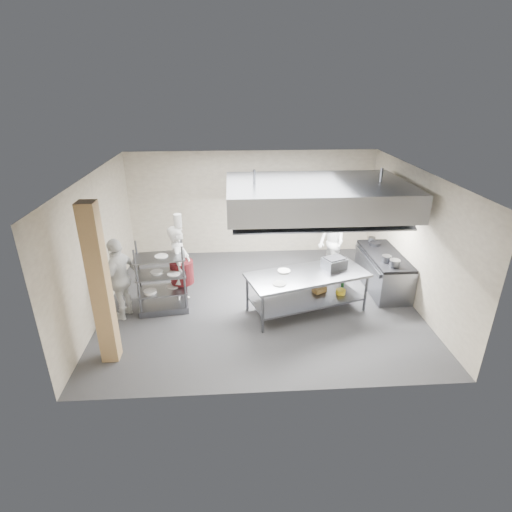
{
  "coord_description": "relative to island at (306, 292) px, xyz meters",
  "views": [
    {
      "loc": [
        -0.61,
        -8.14,
        4.73
      ],
      "look_at": [
        -0.07,
        0.2,
        1.07
      ],
      "focal_mm": 28.0,
      "sensor_mm": 36.0,
      "label": 1
    }
  ],
  "objects": [
    {
      "name": "hood_strip_a",
      "position": [
        -0.6,
        0.87,
        1.62
      ],
      "size": [
        1.6,
        0.12,
        0.04
      ],
      "primitive_type": "cube",
      "color": "white",
      "rests_on": "exhaust_hood"
    },
    {
      "name": "wall_back",
      "position": [
        -1.0,
        3.47,
        1.04
      ],
      "size": [
        7.0,
        0.0,
        7.0
      ],
      "primitive_type": "plane",
      "rotation": [
        1.57,
        0.0,
        0.0
      ],
      "color": "tan",
      "rests_on": "ground"
    },
    {
      "name": "cooking_range",
      "position": [
        2.08,
        0.97,
        -0.04
      ],
      "size": [
        0.8,
        2.0,
        0.84
      ],
      "primitive_type": "cube",
      "color": "slate",
      "rests_on": "floor"
    },
    {
      "name": "chef_plating",
      "position": [
        -4.0,
        0.04,
        0.45
      ],
      "size": [
        0.76,
        1.15,
        1.81
      ],
      "primitive_type": "imported",
      "rotation": [
        0.0,
        0.0,
        -1.9
      ],
      "color": "silver",
      "rests_on": "floor"
    },
    {
      "name": "wall_right",
      "position": [
        2.5,
        0.47,
        1.04
      ],
      "size": [
        0.0,
        6.0,
        6.0
      ],
      "primitive_type": "plane",
      "rotation": [
        1.57,
        0.0,
        -1.57
      ],
      "color": "tan",
      "rests_on": "ground"
    },
    {
      "name": "column",
      "position": [
        -3.9,
        -1.43,
        1.04
      ],
      "size": [
        0.3,
        0.3,
        3.0
      ],
      "primitive_type": "cube",
      "color": "tan",
      "rests_on": "floor"
    },
    {
      "name": "range_top",
      "position": [
        2.08,
        0.97,
        0.41
      ],
      "size": [
        0.78,
        1.96,
        0.06
      ],
      "primitive_type": "cube",
      "color": "black",
      "rests_on": "cooking_range"
    },
    {
      "name": "stockpot",
      "position": [
        1.94,
        0.53,
        0.52
      ],
      "size": [
        0.22,
        0.22,
        0.15
      ],
      "primitive_type": "cylinder",
      "color": "gray",
      "rests_on": "range_top"
    },
    {
      "name": "floor",
      "position": [
        -1.0,
        0.47,
        -0.46
      ],
      "size": [
        7.0,
        7.0,
        0.0
      ],
      "primitive_type": "plane",
      "color": "#2F2F31",
      "rests_on": "ground"
    },
    {
      "name": "island_worktop",
      "position": [
        0.0,
        0.0,
        0.42
      ],
      "size": [
        2.81,
        1.8,
        0.06
      ],
      "primitive_type": "cube",
      "rotation": [
        0.0,
        0.0,
        0.3
      ],
      "color": "gray",
      "rests_on": "island"
    },
    {
      "name": "chef_line",
      "position": [
        1.0,
        1.95,
        0.36
      ],
      "size": [
        0.86,
        0.96,
        1.63
      ],
      "primitive_type": "imported",
      "rotation": [
        0.0,
        0.0,
        -1.2
      ],
      "color": "white",
      "rests_on": "floor"
    },
    {
      "name": "exhaust_hood",
      "position": [
        0.3,
        0.87,
        1.94
      ],
      "size": [
        4.0,
        2.5,
        0.6
      ],
      "primitive_type": "cube",
      "color": "gray",
      "rests_on": "ceiling"
    },
    {
      "name": "wall_left",
      "position": [
        -4.5,
        0.47,
        1.04
      ],
      "size": [
        0.0,
        6.0,
        6.0
      ],
      "primitive_type": "plane",
      "rotation": [
        1.57,
        0.0,
        1.57
      ],
      "color": "tan",
      "rests_on": "ground"
    },
    {
      "name": "island",
      "position": [
        0.0,
        0.0,
        0.0
      ],
      "size": [
        2.81,
        1.8,
        0.91
      ],
      "primitive_type": null,
      "rotation": [
        0.0,
        0.0,
        0.3
      ],
      "color": "gray",
      "rests_on": "floor"
    },
    {
      "name": "plate_stack",
      "position": [
        -3.17,
        0.24,
        0.06
      ],
      "size": [
        0.28,
        0.28,
        0.05
      ],
      "primitive_type": "cylinder",
      "color": "white",
      "rests_on": "pass_rack"
    },
    {
      "name": "hood_strip_b",
      "position": [
        1.2,
        0.87,
        1.62
      ],
      "size": [
        1.6,
        0.12,
        0.04
      ],
      "primitive_type": "cube",
      "color": "white",
      "rests_on": "exhaust_hood"
    },
    {
      "name": "wall_shelf",
      "position": [
        0.8,
        3.31,
        1.04
      ],
      "size": [
        1.5,
        0.28,
        0.04
      ],
      "primitive_type": "cube",
      "color": "gray",
      "rests_on": "wall_back"
    },
    {
      "name": "griddle",
      "position": [
        0.64,
        0.26,
        0.57
      ],
      "size": [
        0.58,
        0.53,
        0.23
      ],
      "primitive_type": "cube",
      "rotation": [
        0.0,
        0.0,
        0.42
      ],
      "color": "slate",
      "rests_on": "island_worktop"
    },
    {
      "name": "wicker_basket",
      "position": [
        0.35,
        0.25,
        -0.07
      ],
      "size": [
        0.35,
        0.32,
        0.13
      ],
      "primitive_type": "cube",
      "rotation": [
        0.0,
        0.0,
        0.51
      ],
      "color": "olive",
      "rests_on": "island_undershelf"
    },
    {
      "name": "pass_rack",
      "position": [
        -3.17,
        0.24,
        0.35
      ],
      "size": [
        1.14,
        0.76,
        1.6
      ],
      "primitive_type": null,
      "rotation": [
        0.0,
        0.0,
        0.13
      ],
      "color": "slate",
      "rests_on": "floor"
    },
    {
      "name": "island_undershelf",
      "position": [
        -0.0,
        -0.0,
        -0.16
      ],
      "size": [
        2.58,
        1.64,
        0.04
      ],
      "primitive_type": "cube",
      "rotation": [
        0.0,
        0.0,
        0.3
      ],
      "color": "slate",
      "rests_on": "island"
    },
    {
      "name": "ceiling",
      "position": [
        -1.0,
        0.47,
        2.54
      ],
      "size": [
        7.0,
        7.0,
        0.0
      ],
      "primitive_type": "plane",
      "rotation": [
        3.14,
        0.0,
        0.0
      ],
      "color": "silver",
      "rests_on": "wall_back"
    },
    {
      "name": "chef_head",
      "position": [
        -2.8,
        0.58,
        0.48
      ],
      "size": [
        0.5,
        0.71,
        1.87
      ],
      "primitive_type": "imported",
      "rotation": [
        0.0,
        0.0,
        1.5
      ],
      "color": "white",
      "rests_on": "floor"
    }
  ]
}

